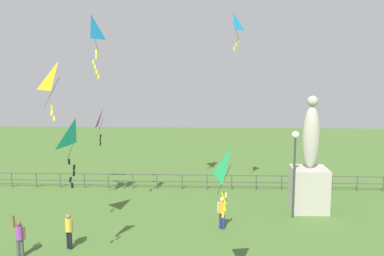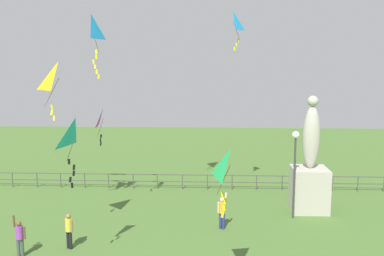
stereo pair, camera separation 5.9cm
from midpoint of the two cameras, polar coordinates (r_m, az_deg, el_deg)
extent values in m
cube|color=#B2AD9E|center=(23.38, 15.42, -7.96)|extent=(1.83, 1.83, 2.30)
ellipsoid|color=#B2AD9E|center=(22.76, 15.69, -1.22)|extent=(0.90, 0.76, 3.27)
sphere|color=#B2AD9E|center=(22.53, 15.89, 3.51)|extent=(0.56, 0.56, 0.56)
cylinder|color=#38383D|center=(21.80, 13.52, -6.63)|extent=(0.10, 0.10, 4.11)
sphere|color=white|center=(21.34, 13.72, -0.90)|extent=(0.36, 0.36, 0.36)
cylinder|color=navy|center=(20.36, 4.17, -12.43)|extent=(0.13, 0.13, 0.78)
cylinder|color=navy|center=(20.42, 3.77, -12.37)|extent=(0.13, 0.13, 0.78)
cylinder|color=orange|center=(20.16, 3.99, -10.63)|extent=(0.29, 0.29, 0.55)
sphere|color=beige|center=(20.04, 4.00, -9.61)|extent=(0.21, 0.21, 0.21)
cylinder|color=beige|center=(19.90, 4.46, -9.42)|extent=(0.17, 0.24, 0.53)
cylinder|color=beige|center=(20.24, 3.48, -10.65)|extent=(0.09, 0.09, 0.52)
cylinder|color=#3F4C47|center=(18.93, -22.49, -14.79)|extent=(0.13, 0.13, 0.77)
cylinder|color=#3F4C47|center=(18.90, -22.03, -14.79)|extent=(0.13, 0.13, 0.77)
cylinder|color=purple|center=(18.67, -22.37, -12.94)|extent=(0.28, 0.28, 0.54)
sphere|color=brown|center=(18.54, -22.44, -11.86)|extent=(0.21, 0.21, 0.21)
cylinder|color=brown|center=(18.58, -23.01, -11.50)|extent=(0.12, 0.16, 0.52)
cylinder|color=brown|center=(18.65, -21.79, -13.04)|extent=(0.08, 0.08, 0.51)
cylinder|color=black|center=(19.10, -16.48, -14.25)|extent=(0.13, 0.13, 0.77)
cylinder|color=black|center=(19.00, -16.16, -14.36)|extent=(0.13, 0.13, 0.77)
cylinder|color=gold|center=(18.81, -16.40, -12.45)|extent=(0.28, 0.28, 0.55)
sphere|color=#8C6647|center=(18.68, -16.45, -11.38)|extent=(0.21, 0.21, 0.21)
cylinder|color=#8C6647|center=(18.95, -16.80, -12.42)|extent=(0.08, 0.08, 0.52)
cylinder|color=#8C6647|center=(18.69, -16.00, -12.68)|extent=(0.08, 0.08, 0.52)
pyramid|color=#1EB759|center=(13.14, 5.18, -4.93)|extent=(0.65, 1.09, 0.96)
cylinder|color=#4C381E|center=(13.21, 4.23, -6.99)|extent=(0.44, 0.11, 0.96)
cube|color=yellow|center=(13.33, 4.09, -8.96)|extent=(0.11, 0.02, 0.21)
cube|color=yellow|center=(13.44, 4.45, -9.80)|extent=(0.10, 0.03, 0.21)
cube|color=yellow|center=(13.49, 4.25, -10.71)|extent=(0.10, 0.02, 0.21)
cube|color=yellow|center=(13.55, 4.07, -11.62)|extent=(0.11, 0.05, 0.21)
pyramid|color=#19B2B2|center=(15.43, -15.45, -0.70)|extent=(0.64, 1.11, 1.05)
cylinder|color=#4C381E|center=(15.63, -16.05, -2.56)|extent=(0.43, 0.10, 1.05)
cube|color=black|center=(15.72, -16.35, -4.40)|extent=(0.08, 0.01, 0.20)
cube|color=black|center=(15.79, -15.73, -5.13)|extent=(0.11, 0.02, 0.21)
cube|color=black|center=(15.84, -15.76, -5.91)|extent=(0.10, 0.02, 0.21)
cube|color=black|center=(15.88, -16.18, -6.72)|extent=(0.11, 0.03, 0.21)
cube|color=black|center=(15.94, -15.96, -7.46)|extent=(0.09, 0.01, 0.20)
pyramid|color=#B22DB2|center=(23.67, -11.95, 1.36)|extent=(0.53, 1.14, 1.05)
cylinder|color=#4C381E|center=(23.76, -12.37, 0.11)|extent=(0.40, 0.06, 1.05)
cube|color=black|center=(23.84, -12.30, -1.08)|extent=(0.10, 0.01, 0.21)
cube|color=black|center=(23.87, -12.36, -1.61)|extent=(0.10, 0.05, 0.21)
cube|color=black|center=(23.91, -12.33, -2.13)|extent=(0.11, 0.04, 0.21)
pyramid|color=#198CD1|center=(19.80, -13.54, 13.10)|extent=(0.64, 0.93, 1.12)
cylinder|color=#4C381E|center=(19.66, -13.05, 11.53)|extent=(0.36, 0.14, 1.12)
cube|color=yellow|center=(19.64, -12.89, 10.00)|extent=(0.09, 0.05, 0.20)
cube|color=yellow|center=(19.64, -12.91, 9.35)|extent=(0.09, 0.03, 0.20)
cube|color=yellow|center=(19.61, -13.26, 8.70)|extent=(0.08, 0.02, 0.20)
cube|color=yellow|center=(19.62, -13.07, 8.06)|extent=(0.09, 0.01, 0.20)
cube|color=yellow|center=(19.63, -12.85, 7.43)|extent=(0.09, 0.03, 0.20)
cube|color=yellow|center=(19.66, -12.60, 6.79)|extent=(0.11, 0.02, 0.21)
pyramid|color=#198CD1|center=(23.13, 5.45, 14.08)|extent=(0.79, 0.88, 0.98)
cylinder|color=#4C381E|center=(22.98, 5.92, 12.88)|extent=(0.38, 0.26, 0.98)
cube|color=yellow|center=(23.00, 6.13, 11.67)|extent=(0.08, 0.03, 0.20)
cube|color=yellow|center=(22.94, 5.90, 11.13)|extent=(0.10, 0.05, 0.20)
cube|color=yellow|center=(22.87, 5.64, 10.59)|extent=(0.10, 0.04, 0.20)
pyramid|color=yellow|center=(17.93, -17.61, 6.46)|extent=(1.08, 1.07, 1.14)
cylinder|color=#4C381E|center=(17.79, -18.50, 4.58)|extent=(0.48, 0.54, 1.14)
cube|color=yellow|center=(17.84, -18.50, 2.67)|extent=(0.10, 0.05, 0.21)
cube|color=yellow|center=(17.86, -18.51, 1.96)|extent=(0.11, 0.04, 0.21)
cube|color=yellow|center=(17.89, -18.24, 1.28)|extent=(0.10, 0.04, 0.20)
cylinder|color=#4C4742|center=(29.16, -23.21, -6.45)|extent=(0.06, 0.06, 0.95)
cylinder|color=#4C4742|center=(28.52, -20.32, -6.61)|extent=(0.06, 0.06, 0.95)
cylinder|color=#4C4742|center=(27.98, -17.43, -6.76)|extent=(0.06, 0.06, 0.95)
cylinder|color=#4C4742|center=(27.50, -14.40, -6.89)|extent=(0.06, 0.06, 0.95)
cylinder|color=#4C4742|center=(27.11, -11.33, -7.01)|extent=(0.06, 0.06, 0.95)
cylinder|color=#4C4742|center=(26.79, -8.06, -7.12)|extent=(0.06, 0.06, 0.95)
cylinder|color=#4C4742|center=(26.57, -4.83, -7.20)|extent=(0.06, 0.06, 0.95)
cylinder|color=#4C4742|center=(26.42, -1.42, -7.26)|extent=(0.06, 0.06, 0.95)
cylinder|color=#4C4742|center=(26.37, 1.97, -7.30)|extent=(0.06, 0.06, 0.95)
cylinder|color=#4C4742|center=(26.40, 5.31, -7.31)|extent=(0.06, 0.06, 0.95)
cylinder|color=#4C4742|center=(26.52, 8.60, -7.29)|extent=(0.06, 0.06, 0.95)
cylinder|color=#4C4742|center=(26.74, 11.94, -7.25)|extent=(0.06, 0.06, 0.95)
cylinder|color=#4C4742|center=(27.04, 15.20, -7.19)|extent=(0.06, 0.06, 0.95)
cylinder|color=#4C4742|center=(27.42, 18.32, -7.11)|extent=(0.06, 0.06, 0.95)
cylinder|color=#4C4742|center=(27.87, 21.35, -7.01)|extent=(0.06, 0.06, 0.95)
cylinder|color=#4C4742|center=(28.42, 24.36, -6.90)|extent=(0.06, 0.06, 0.95)
cube|color=#4C4742|center=(26.34, -2.38, -6.34)|extent=(36.00, 0.05, 0.05)
cube|color=#4C4742|center=(26.45, -2.38, -7.25)|extent=(36.00, 0.05, 0.05)
camera|label=1|loc=(0.03, -90.09, -0.01)|focal=39.51mm
camera|label=2|loc=(0.03, 89.91, 0.01)|focal=39.51mm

